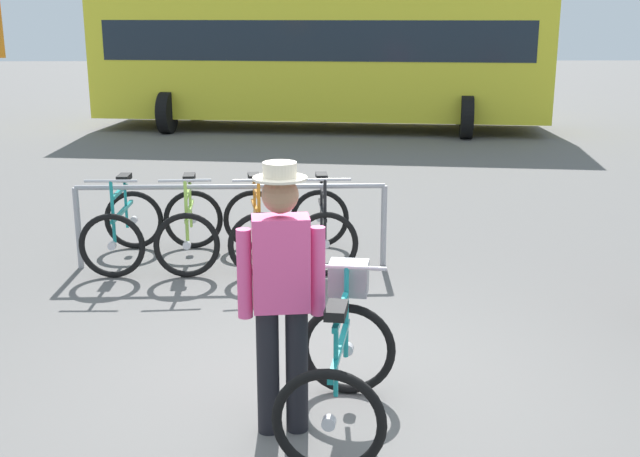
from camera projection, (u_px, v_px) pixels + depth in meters
ground_plane at (309, 394)px, 5.48m from camera, size 80.00×80.00×0.00m
bike_rack_rail at (231, 204)px, 8.08m from camera, size 3.21×0.08×0.88m
racked_bike_teal at (123, 229)px, 8.30m from camera, size 0.67×1.09×0.97m
racked_bike_lime at (190, 228)px, 8.32m from camera, size 0.73×1.15×0.98m
racked_bike_orange at (256, 228)px, 8.34m from camera, size 0.80×1.18×0.97m
racked_bike_black at (323, 227)px, 8.36m from camera, size 0.70×1.13×0.97m
featured_bicycle at (341, 359)px, 4.98m from camera, size 0.83×1.23×0.97m
person_with_featured_bike at (281, 289)px, 4.76m from camera, size 0.53×0.32×1.72m
bus_distant at (321, 51)px, 17.80m from camera, size 10.26×4.36×3.08m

